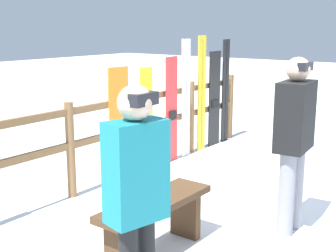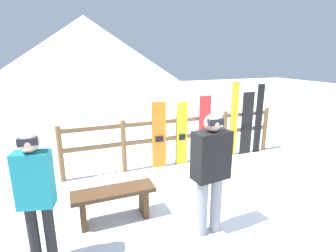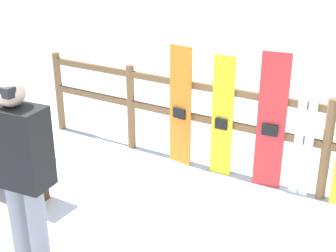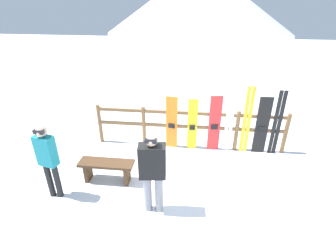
{
  "view_description": "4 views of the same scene",
  "coord_description": "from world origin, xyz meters",
  "px_view_note": "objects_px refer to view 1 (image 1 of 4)",
  "views": [
    {
      "loc": [
        -4.59,
        -2.05,
        1.93
      ],
      "look_at": [
        -0.69,
        0.88,
        0.87
      ],
      "focal_mm": 50.0,
      "sensor_mm": 36.0,
      "label": 1
    },
    {
      "loc": [
        -2.21,
        -3.16,
        2.33
      ],
      "look_at": [
        -0.59,
        0.96,
        1.15
      ],
      "focal_mm": 28.0,
      "sensor_mm": 36.0,
      "label": 2
    },
    {
      "loc": [
        2.01,
        -2.6,
        2.6
      ],
      "look_at": [
        -0.15,
        1.01,
        0.84
      ],
      "focal_mm": 50.0,
      "sensor_mm": 36.0,
      "label": 3
    },
    {
      "loc": [
        0.13,
        -4.14,
        3.75
      ],
      "look_at": [
        -0.48,
        1.14,
        0.97
      ],
      "focal_mm": 28.0,
      "sensor_mm": 36.0,
      "label": 4
    }
  ],
  "objects_px": {
    "snowboard_black_stripe": "(214,99)",
    "snowboard_red": "(172,110)",
    "snowboard_orange": "(119,125)",
    "snowboard_yellow": "(147,120)",
    "ski_pair_yellow": "(202,94)",
    "ski_pair_black": "(225,91)",
    "person_black": "(294,134)",
    "person_teal": "(137,193)",
    "ski_pair_white": "(186,99)",
    "bench": "(156,215)"
  },
  "relations": [
    {
      "from": "snowboard_black_stripe",
      "to": "snowboard_red",
      "type": "bearing_deg",
      "value": -180.0
    },
    {
      "from": "snowboard_orange",
      "to": "snowboard_yellow",
      "type": "height_order",
      "value": "snowboard_orange"
    },
    {
      "from": "snowboard_yellow",
      "to": "ski_pair_yellow",
      "type": "xyz_separation_m",
      "value": [
        1.33,
        0.0,
        0.19
      ]
    },
    {
      "from": "snowboard_orange",
      "to": "snowboard_black_stripe",
      "type": "distance_m",
      "value": 2.24
    },
    {
      "from": "snowboard_yellow",
      "to": "ski_pair_black",
      "type": "height_order",
      "value": "ski_pair_black"
    },
    {
      "from": "snowboard_red",
      "to": "ski_pair_yellow",
      "type": "bearing_deg",
      "value": 0.25
    },
    {
      "from": "ski_pair_black",
      "to": "person_black",
      "type": "bearing_deg",
      "value": -139.67
    },
    {
      "from": "snowboard_yellow",
      "to": "ski_pair_black",
      "type": "distance_m",
      "value": 2.06
    },
    {
      "from": "person_teal",
      "to": "ski_pair_white",
      "type": "relative_size",
      "value": 0.92
    },
    {
      "from": "snowboard_red",
      "to": "ski_pair_black",
      "type": "xyz_separation_m",
      "value": [
        1.5,
        0.0,
        0.1
      ]
    },
    {
      "from": "snowboard_yellow",
      "to": "snowboard_black_stripe",
      "type": "relative_size",
      "value": 0.91
    },
    {
      "from": "ski_pair_yellow",
      "to": "snowboard_red",
      "type": "bearing_deg",
      "value": -179.75
    },
    {
      "from": "ski_pair_yellow",
      "to": "snowboard_black_stripe",
      "type": "bearing_deg",
      "value": -0.51
    },
    {
      "from": "snowboard_yellow",
      "to": "snowboard_red",
      "type": "height_order",
      "value": "snowboard_red"
    },
    {
      "from": "bench",
      "to": "ski_pair_yellow",
      "type": "height_order",
      "value": "ski_pair_yellow"
    },
    {
      "from": "bench",
      "to": "snowboard_orange",
      "type": "bearing_deg",
      "value": 51.42
    },
    {
      "from": "ski_pair_yellow",
      "to": "ski_pair_black",
      "type": "distance_m",
      "value": 0.73
    },
    {
      "from": "snowboard_black_stripe",
      "to": "ski_pair_black",
      "type": "distance_m",
      "value": 0.36
    },
    {
      "from": "bench",
      "to": "person_teal",
      "type": "xyz_separation_m",
      "value": [
        -0.9,
        -0.57,
        0.59
      ]
    },
    {
      "from": "snowboard_orange",
      "to": "ski_pair_white",
      "type": "relative_size",
      "value": 0.83
    },
    {
      "from": "person_black",
      "to": "snowboard_red",
      "type": "height_order",
      "value": "person_black"
    },
    {
      "from": "snowboard_orange",
      "to": "snowboard_yellow",
      "type": "bearing_deg",
      "value": -0.0
    },
    {
      "from": "snowboard_orange",
      "to": "ski_pair_black",
      "type": "relative_size",
      "value": 0.84
    },
    {
      "from": "snowboard_orange",
      "to": "snowboard_red",
      "type": "bearing_deg",
      "value": 0.0
    },
    {
      "from": "person_black",
      "to": "snowboard_yellow",
      "type": "xyz_separation_m",
      "value": [
        0.64,
        2.28,
        -0.25
      ]
    },
    {
      "from": "ski_pair_yellow",
      "to": "bench",
      "type": "bearing_deg",
      "value": -153.31
    },
    {
      "from": "bench",
      "to": "snowboard_yellow",
      "type": "height_order",
      "value": "snowboard_yellow"
    },
    {
      "from": "bench",
      "to": "snowboard_black_stripe",
      "type": "distance_m",
      "value": 3.84
    },
    {
      "from": "person_black",
      "to": "snowboard_yellow",
      "type": "relative_size",
      "value": 1.19
    },
    {
      "from": "snowboard_orange",
      "to": "snowboard_red",
      "type": "relative_size",
      "value": 0.96
    },
    {
      "from": "snowboard_yellow",
      "to": "snowboard_red",
      "type": "relative_size",
      "value": 0.93
    },
    {
      "from": "bench",
      "to": "snowboard_orange",
      "type": "height_order",
      "value": "snowboard_orange"
    },
    {
      "from": "person_teal",
      "to": "snowboard_orange",
      "type": "bearing_deg",
      "value": 44.85
    },
    {
      "from": "ski_pair_white",
      "to": "ski_pair_yellow",
      "type": "relative_size",
      "value": 0.98
    },
    {
      "from": "snowboard_yellow",
      "to": "ski_pair_yellow",
      "type": "bearing_deg",
      "value": 0.15
    },
    {
      "from": "snowboard_yellow",
      "to": "ski_pair_black",
      "type": "bearing_deg",
      "value": 0.1
    },
    {
      "from": "bench",
      "to": "ski_pair_yellow",
      "type": "bearing_deg",
      "value": 26.69
    },
    {
      "from": "person_black",
      "to": "person_teal",
      "type": "distance_m",
      "value": 2.04
    },
    {
      "from": "ski_pair_white",
      "to": "snowboard_orange",
      "type": "bearing_deg",
      "value": -179.86
    },
    {
      "from": "person_teal",
      "to": "snowboard_red",
      "type": "distance_m",
      "value": 3.87
    },
    {
      "from": "snowboard_orange",
      "to": "person_black",
      "type": "bearing_deg",
      "value": -92.66
    },
    {
      "from": "person_black",
      "to": "ski_pair_white",
      "type": "relative_size",
      "value": 0.95
    },
    {
      "from": "snowboard_yellow",
      "to": "snowboard_red",
      "type": "distance_m",
      "value": 0.56
    },
    {
      "from": "snowboard_yellow",
      "to": "person_teal",
      "type": "bearing_deg",
      "value": -141.44
    },
    {
      "from": "bench",
      "to": "ski_pair_white",
      "type": "height_order",
      "value": "ski_pair_white"
    },
    {
      "from": "bench",
      "to": "snowboard_black_stripe",
      "type": "relative_size",
      "value": 0.77
    },
    {
      "from": "snowboard_orange",
      "to": "ski_pair_black",
      "type": "xyz_separation_m",
      "value": [
        2.59,
        0.0,
        0.14
      ]
    },
    {
      "from": "person_teal",
      "to": "snowboard_yellow",
      "type": "xyz_separation_m",
      "value": [
        2.67,
        2.13,
        -0.25
      ]
    },
    {
      "from": "bench",
      "to": "ski_pair_yellow",
      "type": "distance_m",
      "value": 3.52
    },
    {
      "from": "ski_pair_black",
      "to": "bench",
      "type": "bearing_deg",
      "value": -157.82
    }
  ]
}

